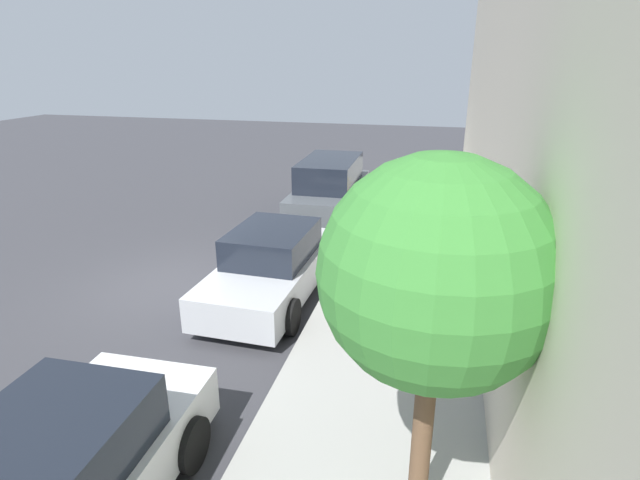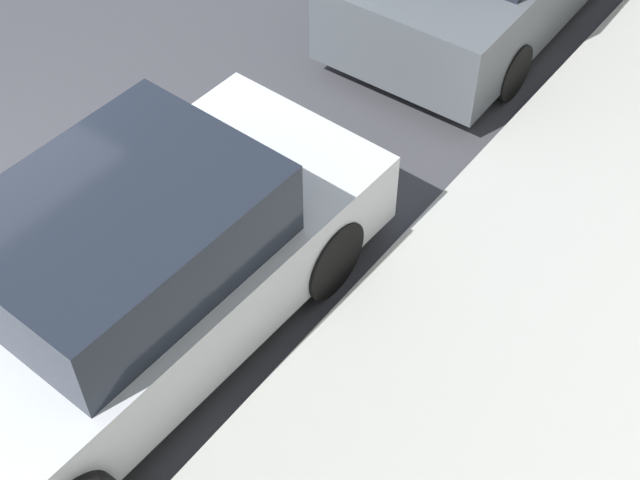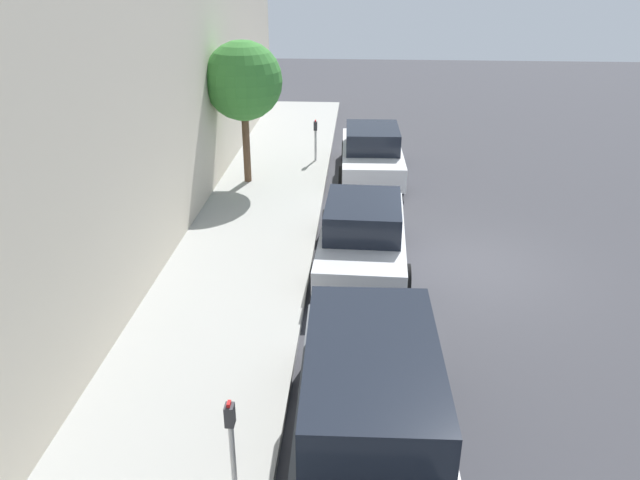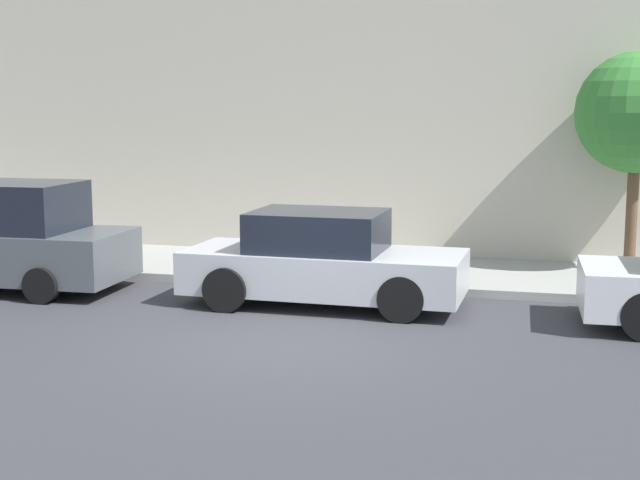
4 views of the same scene
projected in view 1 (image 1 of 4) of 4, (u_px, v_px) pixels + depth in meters
The scene contains 7 objects.
ground_plane at pixel (173, 287), 11.42m from camera, with size 60.00×60.00×0.00m, color #38383D.
sidewalk at pixel (395, 309), 10.23m from camera, with size 3.17×32.00×0.15m.
parked_sedan_second at pixel (272, 266), 10.73m from camera, with size 1.93×4.55×1.54m.
parked_minivan_third at pixel (330, 189), 16.17m from camera, with size 2.02×4.94×1.90m.
parking_meter_far at pixel (384, 184), 16.39m from camera, with size 0.11×0.15×1.40m.
street_tree at pixel (436, 274), 4.55m from camera, with size 2.21×2.21×4.05m.
fire_hydrant at pixel (386, 188), 17.96m from camera, with size 0.20×0.20×0.69m.
Camera 1 is at (5.79, -9.21, 4.95)m, focal length 28.00 mm.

